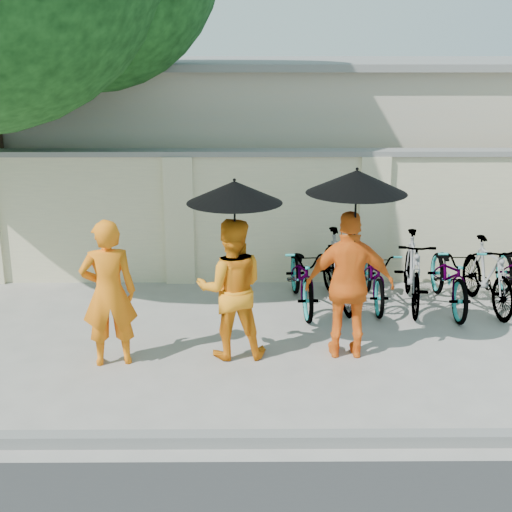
{
  "coord_description": "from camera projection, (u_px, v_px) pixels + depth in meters",
  "views": [
    {
      "loc": [
        0.11,
        -7.64,
        3.66
      ],
      "look_at": [
        0.17,
        0.85,
        1.1
      ],
      "focal_mm": 50.0,
      "sensor_mm": 36.0,
      "label": 1
    }
  ],
  "objects": [
    {
      "name": "bike_5",
      "position": [
        487.0,
        275.0,
        10.06
      ],
      "size": [
        0.66,
        1.71,
        1.0
      ],
      "primitive_type": "imported",
      "rotation": [
        0.0,
        0.0,
        0.12
      ],
      "color": "gray",
      "rests_on": "ground"
    },
    {
      "name": "bike_4",
      "position": [
        450.0,
        275.0,
        10.1
      ],
      "size": [
        0.65,
        1.84,
        0.97
      ],
      "primitive_type": "imported",
      "rotation": [
        0.0,
        0.0,
        0.0
      ],
      "color": "gray",
      "rests_on": "ground"
    },
    {
      "name": "bike_2",
      "position": [
        374.0,
        275.0,
        10.25
      ],
      "size": [
        0.57,
        1.64,
        0.86
      ],
      "primitive_type": "imported",
      "rotation": [
        0.0,
        0.0,
        -0.0
      ],
      "color": "gray",
      "rests_on": "ground"
    },
    {
      "name": "bike_0",
      "position": [
        302.0,
        275.0,
        10.13
      ],
      "size": [
        0.78,
        1.85,
        0.95
      ],
      "primitive_type": "imported",
      "rotation": [
        0.0,
        0.0,
        0.09
      ],
      "color": "gray",
      "rests_on": "ground"
    },
    {
      "name": "bike_1",
      "position": [
        338.0,
        269.0,
        10.23
      ],
      "size": [
        0.74,
        1.82,
        1.07
      ],
      "primitive_type": "imported",
      "rotation": [
        0.0,
        0.0,
        0.14
      ],
      "color": "gray",
      "rests_on": "ground"
    },
    {
      "name": "monk_right",
      "position": [
        350.0,
        285.0,
        8.43
      ],
      "size": [
        1.06,
        0.46,
        1.79
      ],
      "primitive_type": "imported",
      "rotation": [
        0.0,
        0.0,
        3.12
      ],
      "color": "orange",
      "rests_on": "ground"
    },
    {
      "name": "bike_3",
      "position": [
        412.0,
        271.0,
        10.13
      ],
      "size": [
        0.7,
        1.82,
        1.06
      ],
      "primitive_type": "imported",
      "rotation": [
        0.0,
        0.0,
        -0.12
      ],
      "color": "gray",
      "rests_on": "ground"
    },
    {
      "name": "compound_wall",
      "position": [
        308.0,
        219.0,
        11.16
      ],
      "size": [
        20.0,
        0.3,
        2.0
      ],
      "primitive_type": "cube",
      "color": "beige",
      "rests_on": "ground"
    },
    {
      "name": "ground",
      "position": [
        242.0,
        366.0,
        8.38
      ],
      "size": [
        80.0,
        80.0,
        0.0
      ],
      "primitive_type": "plane",
      "color": "#A49D93"
    },
    {
      "name": "parasol_center",
      "position": [
        234.0,
        192.0,
        8.02
      ],
      "size": [
        1.09,
        1.09,
        1.2
      ],
      "color": "black",
      "rests_on": "ground"
    },
    {
      "name": "monk_left",
      "position": [
        109.0,
        293.0,
        8.22
      ],
      "size": [
        0.71,
        0.54,
        1.76
      ],
      "primitive_type": "imported",
      "rotation": [
        0.0,
        0.0,
        3.34
      ],
      "color": "orange",
      "rests_on": "ground"
    },
    {
      "name": "building_behind",
      "position": [
        343.0,
        146.0,
        14.63
      ],
      "size": [
        14.0,
        6.0,
        3.2
      ],
      "primitive_type": "cube",
      "color": "#B2AB97",
      "rests_on": "ground"
    },
    {
      "name": "monk_center",
      "position": [
        231.0,
        289.0,
        8.44
      ],
      "size": [
        0.87,
        0.7,
        1.71
      ],
      "primitive_type": "imported",
      "rotation": [
        0.0,
        0.0,
        3.2
      ],
      "color": "orange",
      "rests_on": "ground"
    },
    {
      "name": "parasol_right",
      "position": [
        357.0,
        182.0,
        7.99
      ],
      "size": [
        1.15,
        1.15,
        1.27
      ],
      "color": "black",
      "rests_on": "ground"
    },
    {
      "name": "kerb",
      "position": [
        240.0,
        439.0,
        6.73
      ],
      "size": [
        40.0,
        0.16,
        0.12
      ],
      "primitive_type": "cube",
      "color": "slate",
      "rests_on": "ground"
    }
  ]
}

